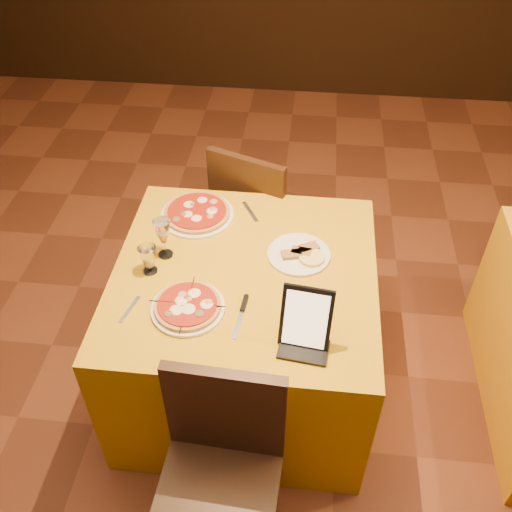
# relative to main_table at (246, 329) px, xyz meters

# --- Properties ---
(floor) EXTENTS (6.00, 7.00, 0.01)m
(floor) POSITION_rel_main_table_xyz_m (0.07, -0.35, -0.38)
(floor) COLOR #5E2D19
(floor) RESTS_ON ground
(main_table) EXTENTS (1.10, 1.10, 0.75)m
(main_table) POSITION_rel_main_table_xyz_m (0.00, 0.00, 0.00)
(main_table) COLOR #CF990D
(main_table) RESTS_ON floor
(chair_main_near) EXTENTS (0.46, 0.46, 0.91)m
(chair_main_near) POSITION_rel_main_table_xyz_m (-0.00, -0.82, 0.08)
(chair_main_near) COLOR black
(chair_main_near) RESTS_ON floor
(chair_main_far) EXTENTS (0.48, 0.48, 0.91)m
(chair_main_far) POSITION_rel_main_table_xyz_m (-0.00, 0.79, 0.08)
(chair_main_far) COLOR black
(chair_main_far) RESTS_ON floor
(pizza_near) EXTENTS (0.29, 0.29, 0.03)m
(pizza_near) POSITION_rel_main_table_xyz_m (-0.19, -0.24, 0.39)
(pizza_near) COLOR white
(pizza_near) RESTS_ON main_table
(pizza_far) EXTENTS (0.34, 0.34, 0.03)m
(pizza_far) POSITION_rel_main_table_xyz_m (-0.26, 0.34, 0.39)
(pizza_far) COLOR white
(pizza_far) RESTS_ON main_table
(cutlet_dish) EXTENTS (0.27, 0.27, 0.03)m
(cutlet_dish) POSITION_rel_main_table_xyz_m (0.22, 0.12, 0.39)
(cutlet_dish) COLOR white
(cutlet_dish) RESTS_ON main_table
(wine_glass) EXTENTS (0.11, 0.11, 0.19)m
(wine_glass) POSITION_rel_main_table_xyz_m (-0.35, 0.06, 0.47)
(wine_glass) COLOR #E6C083
(wine_glass) RESTS_ON main_table
(water_glass) EXTENTS (0.09, 0.09, 0.13)m
(water_glass) POSITION_rel_main_table_xyz_m (-0.39, -0.04, 0.44)
(water_glass) COLOR white
(water_glass) RESTS_ON main_table
(tablet) EXTENTS (0.20, 0.12, 0.23)m
(tablet) POSITION_rel_main_table_xyz_m (0.26, -0.34, 0.49)
(tablet) COLOR black
(tablet) RESTS_ON main_table
(knife) EXTENTS (0.03, 0.19, 0.01)m
(knife) POSITION_rel_main_table_xyz_m (0.01, -0.27, 0.38)
(knife) COLOR silver
(knife) RESTS_ON main_table
(fork_near) EXTENTS (0.05, 0.14, 0.01)m
(fork_near) POSITION_rel_main_table_xyz_m (-0.42, -0.26, 0.38)
(fork_near) COLOR #B2B0B7
(fork_near) RESTS_ON main_table
(fork_far) EXTENTS (0.10, 0.15, 0.01)m
(fork_far) POSITION_rel_main_table_xyz_m (-0.02, 0.40, 0.38)
(fork_far) COLOR #BAB8C0
(fork_far) RESTS_ON main_table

